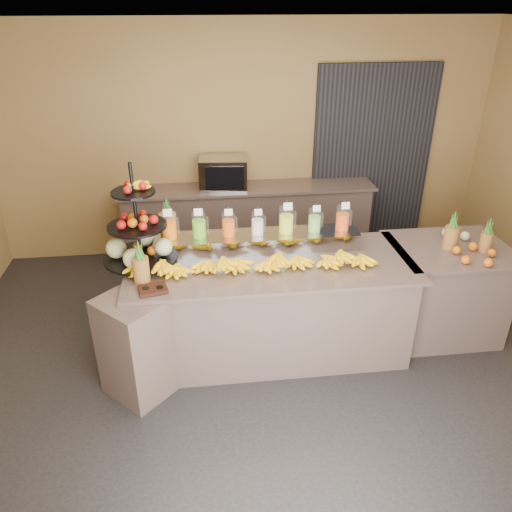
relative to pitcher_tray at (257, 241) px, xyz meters
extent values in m
plane|color=black|center=(0.08, -0.58, -1.01)|extent=(6.00, 6.00, 0.00)
cube|color=olive|center=(0.08, 1.93, 0.39)|extent=(6.00, 0.02, 2.80)
cube|color=silver|center=(0.08, -0.58, 1.80)|extent=(6.00, 5.00, 0.02)
cube|color=black|center=(1.68, 1.88, 0.19)|extent=(1.50, 0.06, 2.20)
cube|color=gray|center=(0.08, -0.28, -0.56)|extent=(2.40, 0.90, 0.90)
cube|color=gray|center=(0.08, -0.28, -0.09)|extent=(2.50, 1.00, 0.03)
cube|color=gray|center=(-1.07, -0.68, -0.56)|extent=(0.71, 0.71, 0.90)
cube|color=gray|center=(1.78, -0.18, -0.56)|extent=(1.00, 0.80, 0.90)
cube|color=gray|center=(1.78, -0.18, -0.09)|extent=(1.08, 0.88, 0.03)
cube|color=gray|center=(0.08, 1.67, -0.56)|extent=(3.00, 0.50, 0.90)
cube|color=gray|center=(0.08, 1.67, -0.09)|extent=(3.10, 0.55, 0.03)
cube|color=gray|center=(0.00, 0.00, 0.00)|extent=(1.85, 0.30, 0.15)
cylinder|color=silver|center=(-0.78, 0.00, 0.19)|extent=(0.13, 0.13, 0.24)
cylinder|color=#EF6700|center=(-0.78, 0.00, 0.16)|extent=(0.12, 0.12, 0.16)
cylinder|color=gray|center=(-0.80, 0.01, 0.25)|extent=(0.01, 0.01, 0.28)
cube|color=white|center=(-0.78, -0.06, 0.35)|extent=(0.08, 0.02, 0.07)
cylinder|color=silver|center=(-0.52, 0.00, 0.19)|extent=(0.13, 0.13, 0.23)
cylinder|color=#5BB319|center=(-0.52, 0.00, 0.15)|extent=(0.12, 0.12, 0.16)
cylinder|color=gray|center=(-0.54, 0.01, 0.24)|extent=(0.01, 0.01, 0.27)
cube|color=white|center=(-0.52, -0.06, 0.34)|extent=(0.07, 0.02, 0.06)
cylinder|color=silver|center=(-0.26, 0.00, 0.18)|extent=(0.12, 0.12, 0.22)
cylinder|color=#E94F0C|center=(-0.26, 0.00, 0.15)|extent=(0.11, 0.11, 0.15)
cylinder|color=gray|center=(-0.27, 0.01, 0.23)|extent=(0.01, 0.01, 0.26)
cube|color=white|center=(-0.26, -0.05, 0.32)|extent=(0.07, 0.02, 0.06)
cylinder|color=silver|center=(0.00, 0.00, 0.18)|extent=(0.11, 0.11, 0.21)
cylinder|color=silver|center=(0.00, 0.00, 0.15)|extent=(0.10, 0.10, 0.14)
cylinder|color=gray|center=(-0.01, 0.01, 0.22)|extent=(0.01, 0.01, 0.24)
cube|color=white|center=(0.00, -0.05, 0.31)|extent=(0.07, 0.02, 0.06)
cylinder|color=silver|center=(0.26, 0.00, 0.20)|extent=(0.13, 0.13, 0.25)
cylinder|color=yellow|center=(0.26, 0.00, 0.16)|extent=(0.13, 0.13, 0.17)
cylinder|color=gray|center=(0.24, 0.01, 0.25)|extent=(0.01, 0.01, 0.29)
cube|color=white|center=(0.26, -0.06, 0.35)|extent=(0.08, 0.02, 0.07)
cylinder|color=silver|center=(0.52, 0.00, 0.18)|extent=(0.12, 0.12, 0.21)
cylinder|color=#76BC46|center=(0.52, 0.00, 0.15)|extent=(0.11, 0.11, 0.15)
cylinder|color=gray|center=(0.51, 0.01, 0.23)|extent=(0.01, 0.01, 0.25)
cube|color=white|center=(0.52, -0.05, 0.32)|extent=(0.07, 0.02, 0.06)
cylinder|color=silver|center=(0.78, 0.00, 0.19)|extent=(0.12, 0.12, 0.23)
cylinder|color=#EA4D0C|center=(0.78, 0.00, 0.15)|extent=(0.12, 0.12, 0.16)
cylinder|color=gray|center=(0.76, 0.01, 0.24)|extent=(0.01, 0.01, 0.27)
cube|color=white|center=(0.78, -0.06, 0.33)|extent=(0.07, 0.02, 0.06)
ellipsoid|color=yellow|center=(-1.02, -0.35, -0.02)|extent=(0.26, 0.19, 0.11)
ellipsoid|color=yellow|center=(-0.75, -0.35, -0.02)|extent=(0.26, 0.19, 0.11)
ellipsoid|color=yellow|center=(-0.48, -0.35, -0.02)|extent=(0.26, 0.19, 0.11)
ellipsoid|color=yellow|center=(-0.22, -0.35, -0.02)|extent=(0.26, 0.19, 0.11)
ellipsoid|color=yellow|center=(0.05, -0.35, -0.02)|extent=(0.26, 0.19, 0.11)
ellipsoid|color=yellow|center=(0.32, -0.35, -0.02)|extent=(0.26, 0.19, 0.11)
ellipsoid|color=yellow|center=(0.58, -0.35, -0.02)|extent=(0.26, 0.19, 0.11)
ellipsoid|color=yellow|center=(0.85, -0.35, -0.02)|extent=(0.26, 0.19, 0.11)
ellipsoid|color=yellow|center=(-0.83, -0.35, 0.05)|extent=(0.21, 0.17, 0.10)
ellipsoid|color=yellow|center=(-0.33, -0.35, 0.05)|extent=(0.21, 0.17, 0.10)
ellipsoid|color=yellow|center=(0.16, -0.35, 0.05)|extent=(0.21, 0.17, 0.10)
ellipsoid|color=yellow|center=(0.66, -0.35, 0.05)|extent=(0.21, 0.17, 0.10)
cylinder|color=black|center=(-1.03, -0.14, 0.37)|extent=(0.03, 0.03, 0.90)
cylinder|color=black|center=(-1.03, -0.14, -0.03)|extent=(0.70, 0.70, 0.02)
cylinder|color=black|center=(-1.03, -0.14, 0.27)|extent=(0.54, 0.54, 0.02)
cylinder|color=black|center=(-1.03, -0.14, 0.57)|extent=(0.39, 0.39, 0.02)
sphere|color=beige|center=(-0.84, -0.14, 0.07)|extent=(0.17, 0.17, 0.17)
sphere|color=maroon|center=(-0.89, -0.14, 0.32)|extent=(0.08, 0.08, 0.08)
sphere|color=#D65E13|center=(-1.13, -0.14, 0.03)|extent=(0.09, 0.09, 0.09)
cube|color=black|center=(-0.91, -0.64, -0.06)|extent=(0.25, 0.21, 0.03)
cylinder|color=brown|center=(-1.00, -0.49, 0.04)|extent=(0.13, 0.13, 0.23)
cone|color=#23531B|center=(-1.00, -0.49, 0.23)|extent=(0.07, 0.07, 0.16)
cylinder|color=brown|center=(-0.80, 0.22, 0.07)|extent=(0.16, 0.16, 0.30)
cone|color=#23531B|center=(-0.80, 0.22, 0.30)|extent=(0.08, 0.08, 0.16)
cylinder|color=brown|center=(1.75, -0.20, 0.03)|extent=(0.12, 0.12, 0.21)
cylinder|color=brown|center=(2.04, -0.28, 0.01)|extent=(0.11, 0.11, 0.18)
ellipsoid|color=#D65E13|center=(1.88, -0.42, -0.04)|extent=(0.32, 0.21, 0.08)
cube|color=gray|center=(-0.20, 1.67, 0.11)|extent=(0.59, 0.44, 0.37)
camera|label=1|loc=(-0.51, -4.04, 1.99)|focal=35.00mm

